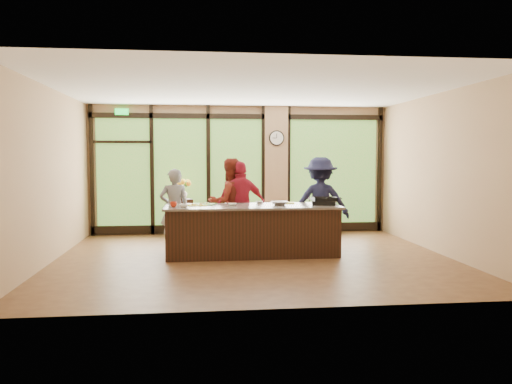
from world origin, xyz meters
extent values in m
plane|color=#4E2F1B|center=(0.00, 0.00, 0.00)|extent=(7.00, 7.00, 0.00)
plane|color=white|center=(0.00, 0.00, 3.00)|extent=(7.00, 7.00, 0.00)
plane|color=tan|center=(0.00, 3.00, 1.50)|extent=(7.00, 0.00, 7.00)
plane|color=tan|center=(-3.50, 0.00, 1.50)|extent=(0.00, 6.00, 6.00)
plane|color=tan|center=(3.50, 0.00, 1.50)|extent=(0.00, 6.00, 6.00)
cube|color=tan|center=(0.85, 2.94, 1.50)|extent=(0.55, 0.12, 3.00)
cube|color=black|center=(0.00, 2.95, 2.75)|extent=(6.90, 0.08, 0.12)
cube|color=black|center=(0.00, 2.95, 0.12)|extent=(6.90, 0.08, 0.20)
cube|color=#19D83F|center=(-2.70, 2.90, 2.83)|extent=(0.30, 0.04, 0.14)
cube|color=#376724|center=(-2.70, 2.97, 1.45)|extent=(1.20, 0.02, 2.50)
cube|color=#376724|center=(-1.40, 2.97, 1.45)|extent=(1.20, 0.02, 2.50)
cube|color=#376724|center=(-0.10, 2.97, 1.45)|extent=(1.20, 0.02, 2.50)
cube|color=#376724|center=(2.25, 2.97, 1.45)|extent=(2.10, 0.02, 2.50)
cube|color=black|center=(-3.40, 2.95, 1.50)|extent=(0.08, 0.08, 3.00)
cube|color=black|center=(-2.05, 2.95, 1.50)|extent=(0.08, 0.08, 3.00)
cube|color=black|center=(-0.75, 2.95, 1.50)|extent=(0.08, 0.08, 3.00)
cube|color=black|center=(0.55, 2.95, 1.50)|extent=(0.08, 0.08, 3.00)
cube|color=black|center=(1.15, 2.95, 1.50)|extent=(0.08, 0.08, 3.00)
cube|color=black|center=(3.40, 2.95, 1.50)|extent=(0.08, 0.08, 3.00)
cube|color=black|center=(0.00, 0.30, 0.44)|extent=(3.10, 1.00, 0.88)
cube|color=#6F675B|center=(0.00, 0.30, 0.90)|extent=(3.20, 1.10, 0.04)
cylinder|color=black|center=(0.85, 2.87, 2.25)|extent=(0.36, 0.04, 0.36)
cylinder|color=silver|center=(0.85, 2.85, 2.25)|extent=(0.31, 0.01, 0.31)
cube|color=black|center=(0.85, 2.85, 2.30)|extent=(0.01, 0.00, 0.11)
cube|color=black|center=(0.80, 2.85, 2.25)|extent=(0.09, 0.00, 0.01)
imported|color=slate|center=(-1.45, 1.04, 0.79)|extent=(0.61, 0.42, 1.58)
imported|color=maroon|center=(-0.36, 1.15, 0.89)|extent=(1.03, 0.91, 1.78)
imported|color=#A7192C|center=(-0.14, 1.04, 0.86)|extent=(1.08, 0.65, 1.72)
imported|color=#171934|center=(1.45, 0.99, 0.90)|extent=(1.26, 0.86, 1.80)
cube|color=black|center=(1.34, 0.24, 0.96)|extent=(0.50, 0.44, 0.08)
imported|color=silver|center=(0.51, 0.28, 0.96)|extent=(0.36, 0.36, 0.07)
cube|color=#529A38|center=(-0.90, 0.59, 0.93)|extent=(0.52, 0.44, 0.01)
cube|color=yellow|center=(-1.00, 0.41, 0.93)|extent=(0.38, 0.29, 0.01)
cube|color=yellow|center=(0.65, 0.69, 0.93)|extent=(0.47, 0.38, 0.01)
imported|color=white|center=(-1.24, 0.08, 0.94)|extent=(0.16, 0.16, 0.05)
imported|color=white|center=(-0.36, 0.25, 0.94)|extent=(0.19, 0.19, 0.05)
imported|color=white|center=(0.19, 0.76, 0.94)|extent=(0.16, 0.16, 0.03)
imported|color=#B12411|center=(-1.42, 0.13, 0.97)|extent=(0.15, 0.15, 0.10)
cube|color=black|center=(-1.37, 2.44, 0.44)|extent=(0.55, 0.55, 0.87)
imported|color=olive|center=(-1.37, 2.44, 1.01)|extent=(0.33, 0.33, 0.28)
cube|color=black|center=(1.90, 2.42, 0.18)|extent=(0.79, 0.62, 0.03)
cube|color=black|center=(1.90, 2.42, 0.85)|extent=(0.79, 0.62, 0.03)
cylinder|color=black|center=(1.58, 2.24, 0.45)|extent=(0.02, 0.02, 0.90)
cylinder|color=black|center=(2.22, 2.24, 0.45)|extent=(0.02, 0.02, 0.90)
cylinder|color=black|center=(1.58, 2.60, 0.45)|extent=(0.02, 0.02, 0.90)
cylinder|color=black|center=(2.22, 2.60, 0.45)|extent=(0.02, 0.02, 0.90)
imported|color=silver|center=(1.68, 2.42, 0.91)|extent=(0.13, 0.13, 0.09)
imported|color=silver|center=(1.83, 2.42, 0.91)|extent=(0.13, 0.13, 0.09)
imported|color=silver|center=(1.98, 2.42, 0.91)|extent=(0.13, 0.13, 0.09)
imported|color=silver|center=(2.12, 2.42, 0.91)|extent=(0.13, 0.13, 0.09)
camera|label=1|loc=(-0.95, -8.77, 1.82)|focal=35.00mm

